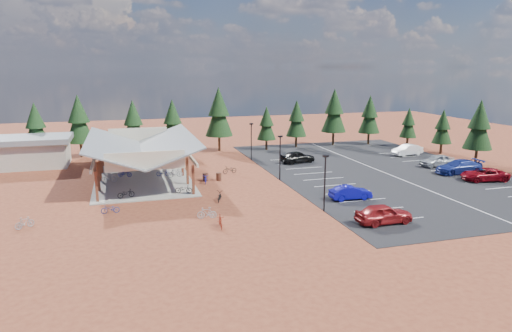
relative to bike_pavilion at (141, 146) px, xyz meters
name	(u,v)px	position (x,y,z in m)	size (l,w,h in m)	color
ground	(242,188)	(10.00, -7.00, -3.82)	(140.00, 140.00, 0.00)	maroon
asphalt_lot	(379,171)	(28.50, -4.00, -3.80)	(27.00, 44.00, 0.04)	black
concrete_pad	(143,178)	(0.00, 0.00, -3.77)	(10.60, 18.60, 0.10)	gray
bike_pavilion	(141,146)	(0.00, 0.00, 0.00)	(11.65, 19.40, 4.97)	#552718
outbuilding	(27,151)	(-14.00, 11.00, -1.80)	(11.00, 7.00, 3.90)	#ADA593
lamp_post_0	(325,179)	(15.00, -17.00, -0.85)	(0.50, 0.25, 5.14)	black
lamp_post_1	(280,155)	(15.00, -5.00, -0.85)	(0.50, 0.25, 5.14)	black
lamp_post_2	(251,139)	(15.00, 7.00, -0.85)	(0.50, 0.25, 5.14)	black
trash_bin_0	(205,177)	(6.77, -2.92, -3.37)	(0.60, 0.60, 0.90)	#4A271A
trash_bin_1	(219,177)	(8.28, -3.18, -3.37)	(0.60, 0.60, 0.90)	#4A271A
pine_0	(36,125)	(-13.38, 15.52, 1.06)	(3.43, 3.43, 7.99)	#382314
pine_1	(79,119)	(-7.80, 15.83, 1.63)	(3.83, 3.83, 8.93)	#382314
pine_2	(133,122)	(-0.43, 14.33, 1.15)	(3.50, 3.50, 8.15)	#382314
pine_3	(173,121)	(5.16, 14.67, 1.12)	(3.48, 3.48, 8.10)	#382314
pine_4	(219,112)	(12.19, 15.19, 2.13)	(4.18, 4.18, 9.75)	#382314
pine_5	(267,123)	(19.43, 14.02, 0.32)	(2.91, 2.91, 6.79)	#382314
pine_6	(297,119)	(24.72, 14.93, 0.80)	(3.25, 3.25, 7.58)	#382314
pine_7	(334,111)	(31.32, 15.10, 1.86)	(3.99, 3.99, 9.30)	#382314
pine_8	(370,115)	(37.29, 14.11, 1.17)	(3.51, 3.51, 8.18)	#382314
pine_11	(479,125)	(42.88, -4.05, 1.42)	(3.68, 3.68, 8.58)	#382314
pine_12	(443,127)	(43.33, 3.56, 0.23)	(2.85, 2.85, 6.65)	#382314
pine_13	(409,123)	(42.37, 10.57, 0.01)	(2.70, 2.70, 6.30)	#382314
bike_0	(126,193)	(-1.97, -7.80, -3.29)	(0.58, 1.66, 0.87)	black
bike_1	(109,178)	(-3.69, -0.97, -3.20)	(0.49, 1.73, 1.04)	gray
bike_2	(125,173)	(-1.98, 1.23, -3.31)	(0.55, 1.58, 0.83)	#12169D
bike_3	(125,165)	(-1.91, 6.10, -3.26)	(0.43, 1.53, 0.92)	maroon
bike_4	(184,189)	(3.69, -7.80, -3.27)	(0.60, 1.72, 0.90)	black
bike_5	(175,173)	(3.63, -0.64, -3.19)	(0.50, 1.77, 1.06)	gray
bike_6	(163,173)	(2.34, 0.40, -3.32)	(0.54, 1.54, 0.81)	navy
bike_7	(158,163)	(2.10, 5.41, -3.19)	(0.50, 1.78, 1.07)	maroon
bike_9	(24,223)	(-9.88, -14.29, -3.35)	(0.44, 1.57, 0.94)	gray
bike_10	(110,209)	(-3.36, -12.21, -3.41)	(0.55, 1.58, 0.83)	navy
bike_11	(220,221)	(5.20, -18.61, -3.27)	(0.52, 1.85, 1.11)	maroon
bike_12	(219,196)	(6.66, -11.21, -3.36)	(0.62, 1.78, 0.94)	black
bike_13	(207,213)	(4.57, -16.00, -3.32)	(0.47, 1.67, 1.00)	#A1A3A9
bike_14	(206,179)	(6.63, -3.90, -3.33)	(0.66, 1.89, 0.99)	#1A1D9D
bike_16	(230,170)	(10.26, -0.16, -3.35)	(0.63, 1.82, 0.95)	black
car_0	(384,214)	(18.35, -21.37, -2.97)	(1.91, 4.76, 1.62)	maroon
car_1	(350,193)	(19.01, -14.34, -3.11)	(1.43, 4.11, 1.36)	#0C0B98
car_4	(298,157)	(20.44, 3.35, -2.98)	(1.89, 4.70, 1.60)	black
car_6	(484,175)	(37.11, -11.89, -3.07)	(2.38, 5.17, 1.44)	maroon
car_7	(459,167)	(36.78, -8.12, -2.95)	(2.34, 5.75, 1.67)	navy
car_8	(437,160)	(36.90, -3.87, -3.01)	(1.83, 4.56, 1.55)	#9A9EA2
car_9	(407,150)	(37.74, 3.83, -3.00)	(1.67, 4.79, 1.58)	white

